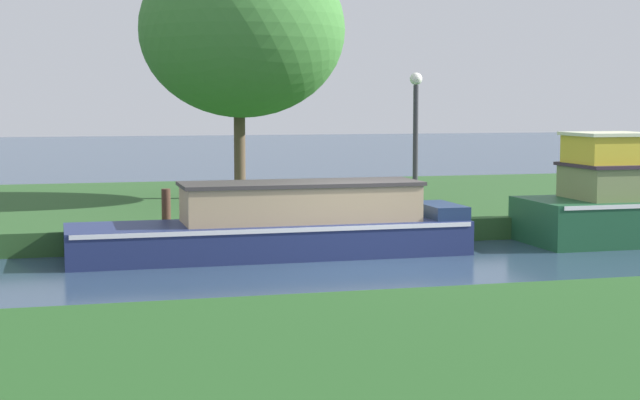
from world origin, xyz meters
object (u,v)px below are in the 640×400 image
object	(u,v)px
lamp_post	(416,123)
mooring_post_near	(166,208)
willow_tree_left	(242,30)
navy_barge	(283,226)

from	to	relation	value
lamp_post	mooring_post_near	world-z (taller)	lamp_post
lamp_post	willow_tree_left	bearing A→B (deg)	132.77
navy_barge	willow_tree_left	xyz separation A→B (m)	(0.34, 5.35, 3.54)
mooring_post_near	willow_tree_left	bearing A→B (deg)	63.51
willow_tree_left	lamp_post	bearing A→B (deg)	-47.23
lamp_post	mooring_post_near	size ratio (longest dim) A/B	4.14
navy_barge	mooring_post_near	size ratio (longest dim) A/B	10.09
navy_barge	lamp_post	bearing A→B (deg)	36.17
navy_barge	lamp_post	xyz separation A→B (m)	(3.15, 2.31, 1.61)
willow_tree_left	mooring_post_near	xyz separation A→B (m)	(-2.11, -4.24, -3.31)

